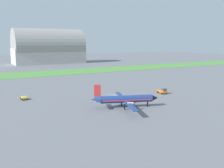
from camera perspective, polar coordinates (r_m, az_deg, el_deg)
name	(u,v)px	position (r m, az deg, el deg)	size (l,w,h in m)	color
ground_plane	(116,96)	(82.69, 0.88, -2.71)	(600.00, 600.00, 0.00)	slate
grass_taxiway_strip	(52,73)	(148.30, -13.73, 2.52)	(360.00, 28.00, 0.08)	#549342
airplane_foreground_turboprop	(125,99)	(67.19, 3.08, -3.50)	(18.30, 21.14, 6.61)	navy
pushback_tug_near_gate	(162,91)	(87.49, 11.65, -1.61)	(2.39, 3.78, 1.95)	orange
baggage_cart_midfield	(24,98)	(81.49, -19.74, -3.06)	(1.95, 2.52, 0.90)	yellow
hangar_distant	(49,48)	(217.36, -14.48, 8.01)	(58.14, 27.38, 29.11)	#BCB7B2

